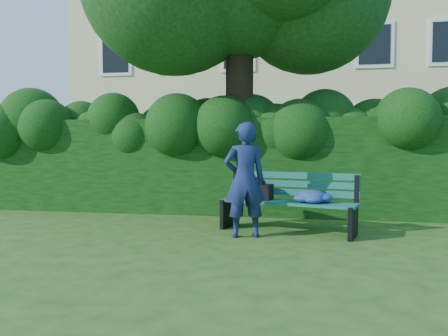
# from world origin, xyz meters

# --- Properties ---
(ground) EXTENTS (80.00, 80.00, 0.00)m
(ground) POSITION_xyz_m (0.00, 0.00, 0.00)
(ground) COLOR #244C18
(ground) RESTS_ON ground
(apartment_building) EXTENTS (16.00, 8.08, 12.00)m
(apartment_building) POSITION_xyz_m (-0.00, 13.99, 6.00)
(apartment_building) COLOR #C3B983
(apartment_building) RESTS_ON ground
(hedge) EXTENTS (10.00, 1.00, 1.80)m
(hedge) POSITION_xyz_m (0.00, 2.20, 0.90)
(hedge) COLOR black
(hedge) RESTS_ON ground
(park_bench) EXTENTS (2.11, 1.08, 0.89)m
(park_bench) POSITION_xyz_m (1.01, 0.50, 0.50)
(park_bench) COLOR #10534F
(park_bench) RESTS_ON ground
(man_reading) EXTENTS (0.69, 0.57, 1.63)m
(man_reading) POSITION_xyz_m (0.41, 0.02, 0.82)
(man_reading) COLOR navy
(man_reading) RESTS_ON ground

